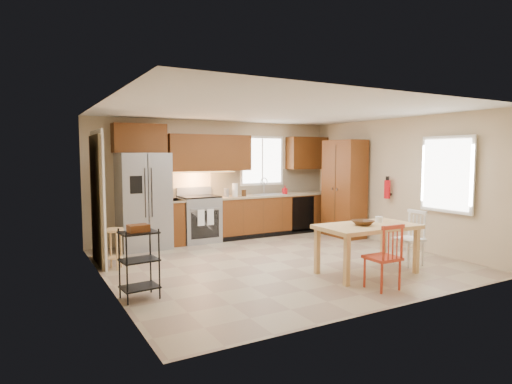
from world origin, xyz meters
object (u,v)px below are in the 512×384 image
Objects in this scene: dining_table at (367,250)px; utility_cart at (139,264)px; bar_stool at (114,249)px; table_jar at (379,221)px; range_stove at (199,220)px; chair_red at (382,256)px; soap_bottle at (285,190)px; pantry at (344,189)px; table_bowl at (363,226)px; chair_white at (409,238)px; fire_extinguisher at (387,189)px; refrigerator at (143,201)px.

utility_cart reaches higher than dining_table.
dining_table is 2.35× the size of bar_stool.
dining_table is 12.24× the size of table_jar.
range_stove is 2.35m from bar_stool.
chair_red is at bearing -27.11° from utility_cart.
chair_red is at bearing -104.86° from soap_bottle.
pantry is (2.98, -0.99, 0.59)m from range_stove.
range_stove reaches higher than table_bowl.
chair_white is (0.95, 0.05, 0.07)m from dining_table.
pantry is at bearing -43.45° from soap_bottle.
soap_bottle reaches higher than bar_stool.
fire_extinguisher is 0.24× the size of dining_table.
range_stove is at bearing 109.60° from table_bowl.
range_stove is 1.04× the size of utility_cart.
bar_stool is (-0.80, -1.25, -0.59)m from refrigerator.
dining_table is (1.32, -3.44, -0.10)m from range_stove.
table_jar is at bearing -12.01° from utility_cart.
refrigerator is at bearing -177.01° from range_stove.
table_jar is at bearing 17.40° from dining_table.
utility_cart reaches higher than table_jar.
pantry is 2.39× the size of chair_red.
fire_extinguisher is 0.41× the size of chair_red.
range_stove is 3.68m from dining_table.
refrigerator is 2.99m from utility_cart.
table_jar is 3.64m from utility_cart.
range_stove is at bearing 51.11° from utility_cart.
chair_white reaches higher than table_bowl.
table_bowl is at bearing -54.90° from refrigerator.
chair_white is 0.71m from table_jar.
refrigerator is at bearing 125.10° from table_bowl.
dining_table reaches higher than bar_stool.
fire_extinguisher is at bearing -79.22° from pantry.
utility_cart reaches higher than chair_white.
utility_cart is at bearing -105.71° from refrigerator.
range_stove is at bearing 116.18° from table_jar.
refrigerator is 4.23m from pantry.
bar_stool is (-4.22, 2.08, -0.12)m from chair_white.
pantry is 6.94× the size of table_bowl.
refrigerator reaches higher than range_stove.
table_jar is 4.16m from bar_stool.
table_jar is 0.19× the size of bar_stool.
refrigerator is at bearing 119.19° from chair_red.
table_bowl is (-0.09, 0.00, 0.37)m from dining_table.
range_stove is 4.08m from chair_white.
chair_red is (-0.35, -0.65, 0.07)m from dining_table.
pantry is at bearing 54.42° from table_bowl.
table_bowl is (1.22, -3.44, 0.28)m from range_stove.
chair_red is at bearing 119.75° from chair_white.
chair_white is (-0.71, -2.40, -0.61)m from pantry.
dining_table is at bearing -14.30° from utility_cart.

